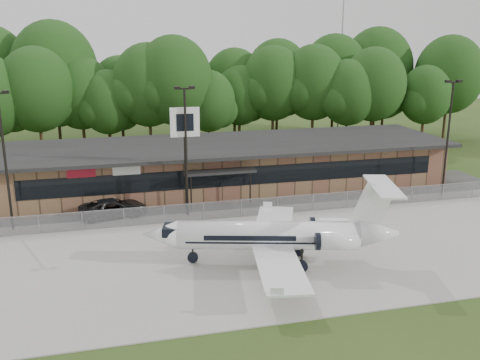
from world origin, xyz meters
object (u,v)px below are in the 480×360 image
object	(u,v)px
pole_sign	(185,134)
terminal	(228,164)
business_jet	(277,236)
suv	(114,208)

from	to	relation	value
pole_sign	terminal	bearing A→B (deg)	56.28
terminal	business_jet	distance (m)	18.09
terminal	pole_sign	xyz separation A→B (m)	(-4.99, -7.14, 4.41)
business_jet	suv	distance (m)	15.30
terminal	suv	distance (m)	12.49
suv	pole_sign	bearing A→B (deg)	-107.37
business_jet	pole_sign	world-z (taller)	pole_sign
terminal	pole_sign	size ratio (longest dim) A/B	4.76
terminal	pole_sign	world-z (taller)	pole_sign
suv	pole_sign	distance (m)	8.22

